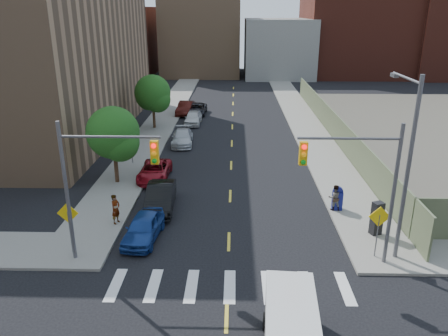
# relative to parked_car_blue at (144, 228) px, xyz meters

# --- Properties ---
(sidewalk_nw) EXTENTS (3.50, 73.00, 0.15)m
(sidewalk_nw) POSITION_rel_parked_car_blue_xyz_m (-3.21, 33.34, -0.61)
(sidewalk_nw) COLOR gray
(sidewalk_nw) RESTS_ON ground
(sidewalk_ne) EXTENTS (3.50, 73.00, 0.15)m
(sidewalk_ne) POSITION_rel_parked_car_blue_xyz_m (12.29, 33.34, -0.61)
(sidewalk_ne) COLOR gray
(sidewalk_ne) RESTS_ON ground
(fence_north) EXTENTS (0.12, 44.00, 2.50)m
(fence_north) POSITION_rel_parked_car_blue_xyz_m (14.14, 19.84, 0.56)
(fence_north) COLOR #555E42
(fence_north) RESTS_ON ground
(building_nw) EXTENTS (22.00, 30.00, 16.00)m
(building_nw) POSITION_rel_parked_car_blue_xyz_m (-17.46, 21.84, 7.31)
(building_nw) COLOR #8C6B4C
(building_nw) RESTS_ON ground
(bg_bldg_west) EXTENTS (14.00, 18.00, 12.00)m
(bg_bldg_west) POSITION_rel_parked_car_blue_xyz_m (-17.46, 61.84, 5.31)
(bg_bldg_west) COLOR #592319
(bg_bldg_west) RESTS_ON ground
(bg_bldg_midwest) EXTENTS (14.00, 16.00, 15.00)m
(bg_bldg_midwest) POSITION_rel_parked_car_blue_xyz_m (-1.46, 63.84, 6.81)
(bg_bldg_midwest) COLOR #8C6B4C
(bg_bldg_midwest) RESTS_ON ground
(bg_bldg_center) EXTENTS (12.00, 16.00, 10.00)m
(bg_bldg_center) POSITION_rel_parked_car_blue_xyz_m (12.54, 61.84, 4.31)
(bg_bldg_center) COLOR gray
(bg_bldg_center) RESTS_ON ground
(bg_bldg_east) EXTENTS (18.00, 18.00, 16.00)m
(bg_bldg_east) POSITION_rel_parked_car_blue_xyz_m (26.54, 63.84, 7.31)
(bg_bldg_east) COLOR #592319
(bg_bldg_east) RESTS_ON ground
(bg_bldg_fareast) EXTENTS (14.00, 16.00, 18.00)m
(bg_bldg_fareast) POSITION_rel_parked_car_blue_xyz_m (42.54, 61.84, 8.31)
(bg_bldg_fareast) COLOR #592319
(bg_bldg_fareast) RESTS_ON ground
(signal_nw) EXTENTS (4.59, 0.30, 7.00)m
(signal_nw) POSITION_rel_parked_car_blue_xyz_m (-1.44, -2.16, 3.84)
(signal_nw) COLOR #59595E
(signal_nw) RESTS_ON ground
(signal_ne) EXTENTS (4.59, 0.30, 7.00)m
(signal_ne) POSITION_rel_parked_car_blue_xyz_m (10.53, -2.16, 3.84)
(signal_ne) COLOR #59595E
(signal_ne) RESTS_ON ground
(streetlight_ne) EXTENTS (0.25, 3.70, 9.00)m
(streetlight_ne) POSITION_rel_parked_car_blue_xyz_m (12.74, -1.26, 4.53)
(streetlight_ne) COLOR #59595E
(streetlight_ne) RESTS_ON ground
(warn_sign_nw) EXTENTS (1.06, 0.06, 2.83)m
(warn_sign_nw) POSITION_rel_parked_car_blue_xyz_m (-3.26, -1.66, 1.31)
(warn_sign_nw) COLOR #59595E
(warn_sign_nw) RESTS_ON ground
(warn_sign_ne) EXTENTS (1.06, 0.06, 2.83)m
(warn_sign_ne) POSITION_rel_parked_car_blue_xyz_m (11.74, -1.66, 1.31)
(warn_sign_ne) COLOR #59595E
(warn_sign_ne) RESTS_ON ground
(warn_sign_midwest) EXTENTS (1.06, 0.06, 2.83)m
(warn_sign_midwest) POSITION_rel_parked_car_blue_xyz_m (-3.26, 11.84, 1.31)
(warn_sign_midwest) COLOR #59595E
(warn_sign_midwest) RESTS_ON ground
(tree_west_near) EXTENTS (3.66, 3.64, 5.52)m
(tree_west_near) POSITION_rel_parked_car_blue_xyz_m (-3.46, 7.89, 2.79)
(tree_west_near) COLOR #332114
(tree_west_near) RESTS_ON ground
(tree_west_far) EXTENTS (3.66, 3.64, 5.52)m
(tree_west_far) POSITION_rel_parked_car_blue_xyz_m (-3.46, 22.89, 2.79)
(tree_west_far) COLOR #332114
(tree_west_far) RESTS_ON ground
(parked_car_blue) EXTENTS (1.98, 4.16, 1.37)m
(parked_car_blue) POSITION_rel_parked_car_blue_xyz_m (0.00, 0.00, 0.00)
(parked_car_blue) COLOR navy
(parked_car_blue) RESTS_ON ground
(parked_car_black) EXTENTS (1.87, 4.69, 1.52)m
(parked_car_black) POSITION_rel_parked_car_blue_xyz_m (0.28, 3.83, 0.07)
(parked_car_black) COLOR black
(parked_car_black) RESTS_ON ground
(parked_car_red) EXTENTS (2.06, 4.47, 1.24)m
(parked_car_red) POSITION_rel_parked_car_blue_xyz_m (-0.96, 8.78, -0.06)
(parked_car_red) COLOR maroon
(parked_car_red) RESTS_ON ground
(parked_car_silver) EXTENTS (2.12, 4.63, 1.31)m
(parked_car_silver) POSITION_rel_parked_car_blue_xyz_m (0.05, 17.43, -0.03)
(parked_car_silver) COLOR #B4B8BC
(parked_car_silver) RESTS_ON ground
(parked_car_white) EXTENTS (1.76, 4.18, 1.41)m
(parked_car_white) POSITION_rel_parked_car_blue_xyz_m (0.34, 24.83, 0.02)
(parked_car_white) COLOR silver
(parked_car_white) RESTS_ON ground
(parked_car_maroon) EXTENTS (1.99, 4.63, 1.48)m
(parked_car_maroon) POSITION_rel_parked_car_blue_xyz_m (-0.96, 29.47, 0.06)
(parked_car_maroon) COLOR #3B0F0B
(parked_car_maroon) RESTS_ON ground
(parked_car_grey) EXTENTS (2.24, 4.64, 1.27)m
(parked_car_grey) POSITION_rel_parked_car_blue_xyz_m (0.34, 29.49, -0.05)
(parked_car_grey) COLOR black
(parked_car_grey) RESTS_ON ground
(cargo_van) EXTENTS (2.20, 4.72, 2.10)m
(cargo_van) POSITION_rel_parked_car_blue_xyz_m (6.81, -8.21, 0.42)
(cargo_van) COLOR silver
(cargo_van) RESTS_ON ground
(mailbox) EXTENTS (0.62, 0.49, 1.46)m
(mailbox) POSITION_rel_parked_car_blue_xyz_m (11.03, 3.69, 0.17)
(mailbox) COLOR navy
(mailbox) RESTS_ON sidewalk_ne
(payphone) EXTENTS (0.68, 0.62, 1.85)m
(payphone) POSITION_rel_parked_car_blue_xyz_m (12.44, 0.63, 0.39)
(payphone) COLOR black
(payphone) RESTS_ON sidewalk_ne
(pedestrian_west) EXTENTS (0.62, 0.74, 1.73)m
(pedestrian_west) POSITION_rel_parked_car_blue_xyz_m (-1.87, 1.55, 0.33)
(pedestrian_west) COLOR gray
(pedestrian_west) RESTS_ON sidewalk_nw
(pedestrian_east) EXTENTS (0.80, 0.63, 1.60)m
(pedestrian_east) POSITION_rel_parked_car_blue_xyz_m (10.84, 3.62, 0.26)
(pedestrian_east) COLOR gray
(pedestrian_east) RESTS_ON sidewalk_ne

